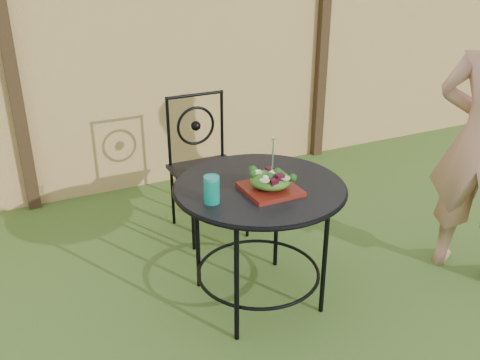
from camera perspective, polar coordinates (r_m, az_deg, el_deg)
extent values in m
plane|color=#2A4717|center=(3.07, 9.80, -14.47)|extent=(60.00, 60.00, 0.00)
cube|color=#EFC176|center=(4.47, -5.96, 11.15)|extent=(8.00, 0.05, 1.80)
cube|color=black|center=(4.16, -22.94, 9.10)|extent=(0.09, 0.09, 1.90)
cube|color=black|center=(5.01, 8.67, 12.99)|extent=(0.09, 0.09, 1.90)
cylinder|color=black|center=(2.82, 2.11, -0.69)|extent=(0.90, 0.90, 0.02)
torus|color=black|center=(2.82, 2.11, -0.80)|extent=(0.92, 0.92, 0.02)
torus|color=black|center=(3.08, 1.96, -9.74)|extent=(0.70, 0.70, 0.02)
cylinder|color=black|center=(3.30, 3.92, -3.83)|extent=(0.03, 0.03, 0.71)
cylinder|color=black|center=(3.10, -4.56, -5.82)|extent=(0.03, 0.03, 0.71)
cylinder|color=black|center=(2.70, -0.36, -10.85)|extent=(0.03, 0.03, 0.71)
cylinder|color=black|center=(2.92, 9.02, -8.14)|extent=(0.03, 0.03, 0.71)
cube|color=black|center=(3.67, -3.39, 0.85)|extent=(0.46, 0.46, 0.03)
cylinder|color=black|center=(3.69, -4.86, 9.02)|extent=(0.42, 0.02, 0.02)
torus|color=black|center=(3.75, -4.74, 5.78)|extent=(0.28, 0.02, 0.28)
cylinder|color=black|center=(3.54, -5.04, -4.32)|extent=(0.02, 0.02, 0.44)
cylinder|color=black|center=(3.68, 0.78, -3.03)|extent=(0.02, 0.02, 0.44)
cylinder|color=black|center=(3.87, -7.19, -1.76)|extent=(0.02, 0.02, 0.44)
cylinder|color=black|center=(4.00, -1.78, -0.67)|extent=(0.02, 0.02, 0.44)
cylinder|color=black|center=(3.70, -7.62, 5.03)|extent=(0.02, 0.02, 0.50)
cylinder|color=black|center=(3.83, -1.94, 5.92)|extent=(0.02, 0.02, 0.50)
cube|color=#4F0F0B|center=(2.74, 3.24, -0.99)|extent=(0.27, 0.27, 0.02)
ellipsoid|color=#235614|center=(2.72, 3.26, 0.00)|extent=(0.21, 0.21, 0.08)
cylinder|color=silver|center=(2.68, 3.51, 2.58)|extent=(0.01, 0.01, 0.18)
cylinder|color=#0C9079|center=(2.60, -3.04, -1.02)|extent=(0.08, 0.08, 0.14)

